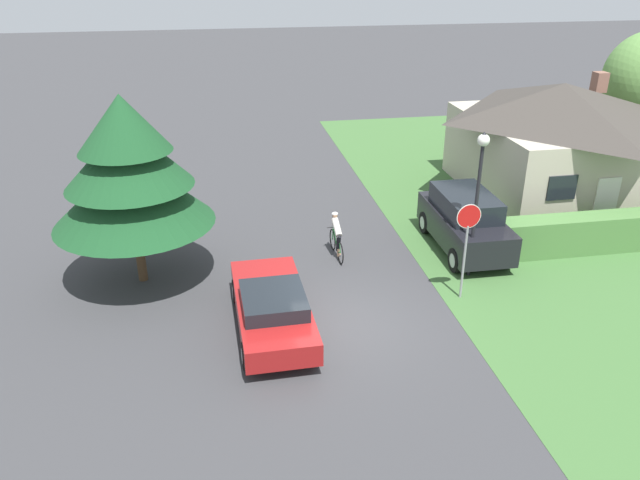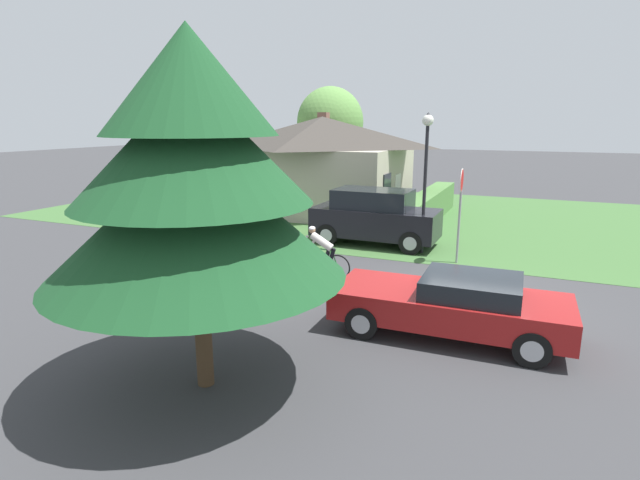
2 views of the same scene
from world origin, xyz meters
name	(u,v)px [view 2 (image 2 of 2)]	position (x,y,z in m)	size (l,w,h in m)	color
ground_plane	(472,307)	(0.00, 0.00, 0.00)	(140.00, 140.00, 0.00)	#38383A
grass_verge_right	(415,216)	(11.26, 4.00, 0.01)	(16.00, 36.00, 0.01)	#3D6633
cottage_house	(322,163)	(10.74, 8.59, 2.38)	(7.21, 8.23, 4.83)	#B2A893
hedge_row	(427,208)	(9.98, 3.21, 0.65)	(9.11, 0.90, 1.29)	#4C7A3D
sedan_left_lane	(453,304)	(-1.87, 0.21, 0.69)	(2.01, 4.80, 1.32)	maroon
cyclist	(321,253)	(0.72, 4.32, 0.72)	(0.44, 1.80, 1.50)	black
parked_suv_right	(375,217)	(5.11, 4.10, 1.01)	(1.97, 4.50, 2.01)	black
stop_sign	(461,197)	(3.80, 0.95, 2.11)	(0.73, 0.07, 2.98)	gray
street_lamp	(426,155)	(4.58, 2.24, 3.30)	(0.36, 0.36, 4.66)	black
conifer_tall_near	(194,173)	(-5.57, 3.74, 3.60)	(4.76, 4.76, 5.81)	#4C3823
deciduous_tree_right	(330,123)	(15.57, 10.17, 4.30)	(3.84, 3.84, 6.34)	#4C3823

